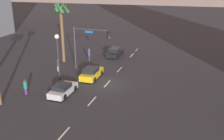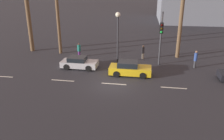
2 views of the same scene
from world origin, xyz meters
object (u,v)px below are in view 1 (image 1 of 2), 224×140
at_px(palm_tree_0, 61,16).
at_px(pedestrian_1, 89,54).
at_px(streetlamp, 58,48).
at_px(pedestrian_0, 25,87).
at_px(car_1, 115,52).
at_px(car_2, 92,73).
at_px(traffic_signal, 86,41).
at_px(car_0, 63,90).
at_px(pedestrian_2, 58,65).

bearing_deg(palm_tree_0, pedestrian_1, -66.77).
relative_size(streetlamp, pedestrian_0, 3.37).
relative_size(car_1, streetlamp, 0.82).
relative_size(car_2, streetlamp, 0.73).
distance_m(traffic_signal, streetlamp, 5.00).
bearing_deg(car_0, car_1, -3.22).
xyz_separation_m(car_2, pedestrian_2, (1.13, 5.39, 0.23)).
height_order(pedestrian_1, palm_tree_0, palm_tree_0).
bearing_deg(traffic_signal, pedestrian_1, 18.67).
distance_m(car_1, car_2, 10.87).
height_order(pedestrian_0, pedestrian_2, pedestrian_0).
distance_m(car_0, palm_tree_0, 13.82).
bearing_deg(streetlamp, pedestrian_2, 31.81).
bearing_deg(traffic_signal, car_2, -148.27).
relative_size(traffic_signal, pedestrian_2, 3.52).
distance_m(car_2, palm_tree_0, 10.59).
xyz_separation_m(car_2, pedestrian_0, (-6.76, 5.00, 0.24)).
bearing_deg(car_2, palm_tree_0, 51.63).
xyz_separation_m(traffic_signal, pedestrian_0, (-9.70, 3.18, -3.15)).
distance_m(streetlamp, pedestrian_2, 4.64).
bearing_deg(pedestrian_2, traffic_signal, -63.32).
bearing_deg(palm_tree_0, car_0, -152.85).
height_order(traffic_signal, palm_tree_0, palm_tree_0).
relative_size(car_1, pedestrian_1, 2.44).
height_order(car_1, traffic_signal, traffic_signal).
xyz_separation_m(car_0, car_1, (16.49, -0.93, 0.03)).
distance_m(car_1, pedestrian_0, 18.28).
height_order(pedestrian_0, pedestrian_1, pedestrian_1).
bearing_deg(car_2, pedestrian_1, 24.60).
xyz_separation_m(streetlamp, pedestrian_0, (-5.03, 1.38, -3.18)).
xyz_separation_m(pedestrian_0, pedestrian_1, (13.62, -1.86, 0.14)).
bearing_deg(traffic_signal, palm_tree_0, 64.06).
height_order(car_2, palm_tree_0, palm_tree_0).
bearing_deg(car_1, pedestrian_2, 151.81).
xyz_separation_m(car_0, pedestrian_1, (12.48, 2.03, 0.44)).
relative_size(car_0, traffic_signal, 0.67).
distance_m(car_1, palm_tree_0, 10.62).
height_order(car_0, pedestrian_1, pedestrian_1).
distance_m(car_2, streetlamp, 5.27).
height_order(car_0, pedestrian_0, pedestrian_0).
xyz_separation_m(traffic_signal, palm_tree_0, (2.39, 4.90, 2.84)).
relative_size(car_0, pedestrian_0, 2.31).
distance_m(streetlamp, pedestrian_0, 6.11).
bearing_deg(traffic_signal, pedestrian_0, 161.83).
height_order(car_2, pedestrian_1, pedestrian_1).
distance_m(car_1, pedestrian_1, 5.00).
height_order(car_1, pedestrian_1, pedestrian_1).
bearing_deg(streetlamp, traffic_signal, -21.08).
xyz_separation_m(pedestrian_0, palm_tree_0, (12.08, 1.72, 5.99)).
relative_size(car_1, palm_tree_0, 0.51).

